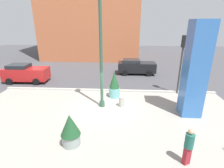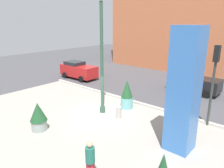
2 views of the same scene
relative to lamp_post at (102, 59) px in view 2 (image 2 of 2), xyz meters
name	(u,v)px [view 2 (image 2 of 2)]	position (x,y,z in m)	size (l,w,h in m)	color
ground_plane	(136,98)	(0.19, 3.73, -3.62)	(60.00, 60.00, 0.00)	#47474C
plaza_pavement	(79,125)	(0.19, -2.27, -3.62)	(18.00, 10.00, 0.02)	#9E998E
curb_strip	(130,100)	(0.19, 2.85, -3.54)	(18.00, 0.24, 0.16)	#B7B2A8
lamp_post	(102,59)	(0.00, 0.00, 0.00)	(0.44, 0.44, 7.42)	#335642
art_pillar_blue	(184,92)	(5.74, -0.68, -0.72)	(1.20, 1.20, 5.81)	#3870BC
potted_plant_curbside	(38,116)	(-1.02, -4.13, -2.77)	(0.95, 0.95, 1.64)	gray
potted_plant_near_right	(127,95)	(0.78, 1.68, -2.63)	(0.86, 0.86, 2.06)	#6BB2B2
concrete_bollard	(119,112)	(1.37, 0.05, -3.25)	(0.36, 0.36, 0.75)	#B2ADA3
traffic_light_far_side	(214,73)	(6.00, 2.74, -0.46)	(0.28, 0.42, 4.72)	#333833
car_curb_west	(193,82)	(2.95, 8.37, -2.76)	(4.22, 2.00, 1.68)	black
car_far_lane	(78,70)	(-8.13, 4.85, -2.71)	(4.23, 2.04, 1.79)	red
pedestrian_by_curb	(90,160)	(4.13, -5.03, -2.67)	(0.48, 0.48, 1.70)	maroon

